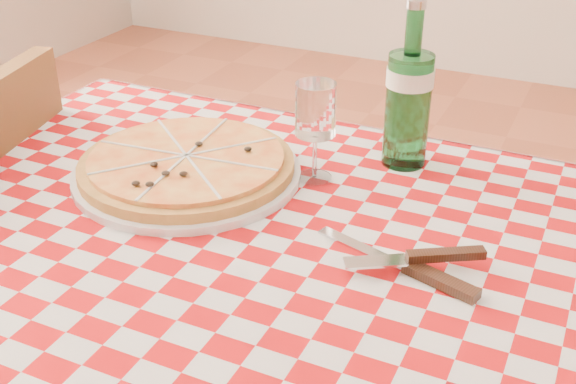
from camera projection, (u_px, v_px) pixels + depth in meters
name	position (u px, v px, depth m)	size (l,w,h in m)	color
dining_table	(283.00, 312.00, 1.02)	(1.20, 0.80, 0.75)	brown
tablecloth	(283.00, 256.00, 0.97)	(1.30, 0.90, 0.01)	#AB0A0D
pizza_plate	(187.00, 164.00, 1.15)	(0.37, 0.37, 0.05)	#C58341
water_bottle	(409.00, 86.00, 1.14)	(0.08, 0.08, 0.27)	#186328
wine_glass	(315.00, 133.00, 1.12)	(0.06, 0.06, 0.16)	white
cutlery	(406.00, 261.00, 0.93)	(0.26, 0.22, 0.03)	silver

